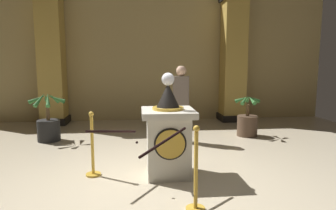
# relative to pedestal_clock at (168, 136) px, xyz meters

# --- Properties ---
(ground_plane) EXTENTS (11.58, 11.58, 0.00)m
(ground_plane) POSITION_rel_pedestal_clock_xyz_m (-0.24, 0.01, -0.65)
(ground_plane) COLOR beige
(back_wall) EXTENTS (11.58, 0.16, 3.99)m
(back_wall) POSITION_rel_pedestal_clock_xyz_m (-0.24, 4.93, 1.34)
(back_wall) COLOR tan
(back_wall) RESTS_ON ground_plane
(pedestal_clock) EXTENTS (0.83, 0.83, 1.65)m
(pedestal_clock) POSITION_rel_pedestal_clock_xyz_m (0.00, 0.00, 0.00)
(pedestal_clock) COLOR beige
(pedestal_clock) RESTS_ON ground_plane
(stanchion_near) EXTENTS (0.24, 0.24, 1.04)m
(stanchion_near) POSITION_rel_pedestal_clock_xyz_m (-1.20, 0.10, -0.28)
(stanchion_near) COLOR gold
(stanchion_near) RESTS_ON ground_plane
(stanchion_far) EXTENTS (0.24, 0.24, 1.06)m
(stanchion_far) POSITION_rel_pedestal_clock_xyz_m (0.22, -1.20, -0.27)
(stanchion_far) COLOR gold
(stanchion_far) RESTS_ON ground_plane
(velvet_rope) EXTENTS (1.39, 1.39, 0.22)m
(velvet_rope) POSITION_rel_pedestal_clock_xyz_m (-0.49, -0.55, 0.14)
(velvet_rope) COLOR black
(column_left) EXTENTS (0.81, 0.81, 3.83)m
(column_left) POSITION_rel_pedestal_clock_xyz_m (-2.96, 4.46, 1.25)
(column_left) COLOR black
(column_left) RESTS_ON ground_plane
(column_right) EXTENTS (0.82, 0.82, 3.83)m
(column_right) POSITION_rel_pedestal_clock_xyz_m (2.49, 4.46, 1.25)
(column_right) COLOR black
(column_right) RESTS_ON ground_plane
(potted_palm_left) EXTENTS (0.83, 0.77, 1.17)m
(potted_palm_left) POSITION_rel_pedestal_clock_xyz_m (-2.55, 2.41, -0.28)
(potted_palm_left) COLOR black
(potted_palm_left) RESTS_ON ground_plane
(potted_palm_right) EXTENTS (0.64, 0.63, 1.05)m
(potted_palm_right) POSITION_rel_pedestal_clock_xyz_m (2.22, 2.41, -0.32)
(potted_palm_right) COLOR #4C3828
(potted_palm_right) RESTS_ON ground_plane
(bystander_guest) EXTENTS (0.40, 0.28, 1.74)m
(bystander_guest) POSITION_rel_pedestal_clock_xyz_m (0.50, 2.02, 0.28)
(bystander_guest) COLOR brown
(bystander_guest) RESTS_ON ground_plane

